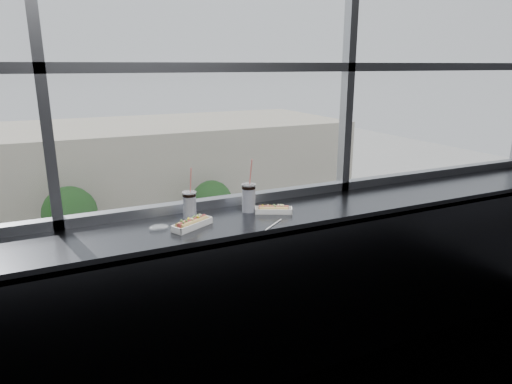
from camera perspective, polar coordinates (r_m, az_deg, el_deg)
name	(u,v)px	position (r m, az deg, el deg)	size (l,w,h in m)	color
wall_back_lower	(221,280)	(3.28, -4.35, -10.95)	(6.00, 6.00, 0.00)	black
window_glass	(214,16)	(2.97, -5.24, 21.06)	(6.00, 6.00, 0.00)	silver
window_mullions	(215,16)	(2.95, -5.09, 21.10)	(6.00, 0.08, 2.40)	gray
counter	(236,222)	(2.84, -2.55, -3.82)	(6.00, 0.55, 0.06)	#47494F
counter_fascia	(253,316)	(2.85, -0.34, -15.29)	(6.00, 0.04, 1.04)	#47494F
hotdog_tray_left	(192,223)	(2.68, -7.98, -3.89)	(0.27, 0.20, 0.06)	white
hotdog_tray_right	(274,209)	(2.92, 2.21, -2.18)	(0.25, 0.18, 0.06)	white
soda_cup_left	(190,204)	(2.83, -8.30, -1.46)	(0.09, 0.09, 0.32)	white
soda_cup_right	(249,196)	(2.93, -0.92, -0.55)	(0.09, 0.09, 0.35)	white
loose_straw	(274,225)	(2.70, 2.21, -4.09)	(0.01, 0.01, 0.21)	white
wrapper	(159,227)	(2.69, -12.08, -4.32)	(0.11, 0.08, 0.03)	silver
plaza_ground	(61,204)	(48.06, -23.22, -1.38)	(120.00, 120.00, 0.00)	#ABA9A5
street_asphalt	(86,323)	(26.21, -20.45, -15.15)	(80.00, 10.00, 0.06)	black
far_sidewalk	(74,265)	(33.40, -21.82, -8.46)	(80.00, 6.00, 0.04)	#ABA9A5
far_building	(59,176)	(41.75, -23.41, 1.86)	(50.00, 14.00, 8.00)	#BBB19C
car_far_c	(241,245)	(31.50, -1.87, -6.59)	(6.27, 2.61, 2.09)	white
car_far_b	(116,266)	(29.43, -17.06, -8.81)	(6.72, 2.80, 2.24)	#5A1704
car_near_c	(132,338)	(22.38, -15.29, -17.17)	(6.22, 2.59, 2.07)	maroon
car_near_d	(275,305)	(24.43, 2.39, -13.88)	(5.56, 2.32, 1.85)	silver
pedestrian_d	(184,230)	(34.78, -8.96, -4.66)	(0.91, 0.68, 2.05)	#66605B
pedestrian_b	(83,252)	(32.36, -20.86, -6.99)	(0.98, 0.73, 2.19)	#66605B
tree_center	(70,213)	(32.15, -22.24, -2.43)	(3.48, 3.48, 5.44)	#47382B
tree_right	(212,201)	(34.09, -5.54, -1.11)	(3.06, 3.06, 4.78)	#47382B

